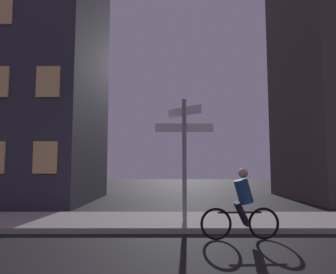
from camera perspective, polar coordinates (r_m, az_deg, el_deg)
sidewalk_kerb at (r=9.35m, az=-3.29°, el=-15.23°), size 40.00×2.81×0.14m
signpost at (r=8.68m, az=3.23°, el=-2.03°), size 1.65×0.89×3.43m
cyclist at (r=7.44m, az=13.66°, el=-12.33°), size 1.82×0.34×1.61m
building_left_block at (r=18.57m, az=-28.40°, el=17.50°), size 9.75×6.86×17.42m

